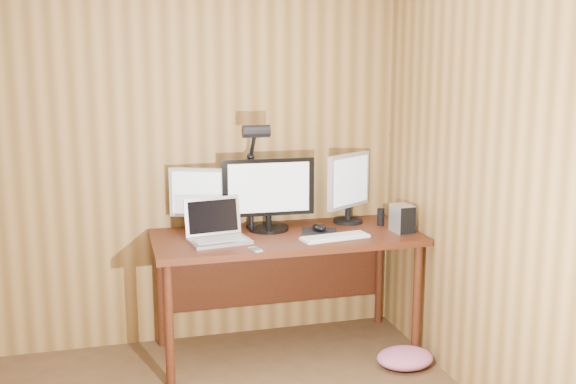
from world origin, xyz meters
name	(u,v)px	position (x,y,z in m)	size (l,w,h in m)	color
room_shell	(139,225)	(0.00, 0.00, 1.25)	(4.00, 4.00, 4.00)	#533920
desk	(283,251)	(0.93, 1.70, 0.63)	(1.60, 0.70, 0.75)	#421C0D
monitor_center	(268,193)	(0.86, 1.76, 0.98)	(0.57, 0.25, 0.45)	black
monitor_left	(198,198)	(0.43, 1.84, 0.96)	(0.33, 0.16, 0.39)	black
monitor_right	(349,186)	(1.40, 1.82, 0.99)	(0.35, 0.25, 0.45)	black
laptop	(216,230)	(0.50, 1.60, 0.81)	(0.37, 0.31, 0.24)	silver
keyboard	(335,237)	(1.18, 1.46, 0.76)	(0.43, 0.19, 0.02)	white
mousepad	(319,231)	(1.15, 1.65, 0.75)	(0.21, 0.17, 0.00)	black
mouse	(319,227)	(1.15, 1.65, 0.77)	(0.08, 0.12, 0.04)	black
hard_drive	(402,218)	(1.63, 1.50, 0.83)	(0.12, 0.16, 0.17)	silver
phone	(255,250)	(0.67, 1.33, 0.76)	(0.07, 0.10, 0.01)	silver
speaker	(381,217)	(1.57, 1.69, 0.80)	(0.05, 0.05, 0.11)	black
desk_lamp	(254,161)	(0.76, 1.75, 1.19)	(0.16, 0.23, 0.70)	black
fabric_pile	(405,358)	(1.55, 1.22, 0.05)	(0.34, 0.28, 0.11)	#BD5B81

